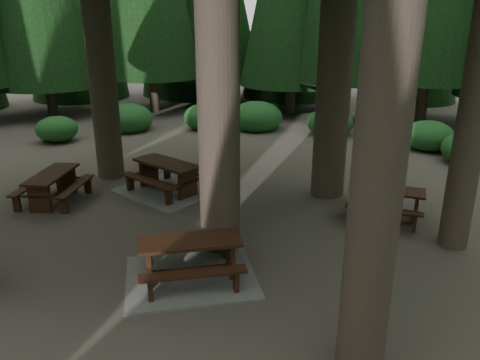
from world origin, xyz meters
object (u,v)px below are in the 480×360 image
(picnic_table_b, at_px, (53,183))
(picnic_table_c, at_px, (168,181))
(picnic_table_a, at_px, (191,265))
(picnic_table_d, at_px, (386,198))

(picnic_table_b, distance_m, picnic_table_c, 3.03)
(picnic_table_a, distance_m, picnic_table_d, 5.33)
(picnic_table_c, distance_m, picnic_table_d, 5.89)
(picnic_table_b, xyz_separation_m, picnic_table_d, (8.38, 1.89, -0.03))
(picnic_table_d, bearing_deg, picnic_table_b, -165.82)
(picnic_table_b, relative_size, picnic_table_d, 1.21)
(picnic_table_c, relative_size, picnic_table_d, 1.78)
(picnic_table_d, bearing_deg, picnic_table_c, -176.59)
(picnic_table_c, bearing_deg, picnic_table_b, -125.06)
(picnic_table_a, xyz_separation_m, picnic_table_b, (-5.11, 2.32, 0.25))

